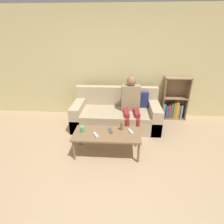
% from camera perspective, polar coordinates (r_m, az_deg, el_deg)
% --- Properties ---
extents(ground_plane, '(22.00, 22.00, 0.00)m').
position_cam_1_polar(ground_plane, '(2.73, -2.54, -23.26)').
color(ground_plane, tan).
extents(wall_back, '(12.00, 0.06, 2.60)m').
position_cam_1_polar(wall_back, '(4.41, 0.69, 15.18)').
color(wall_back, beige).
rests_on(wall_back, ground_plane).
extents(couch, '(1.95, 0.92, 0.85)m').
position_cam_1_polar(couch, '(4.07, 1.44, -0.74)').
color(couch, tan).
rests_on(couch, ground_plane).
extents(bookshelf, '(0.60, 0.28, 1.06)m').
position_cam_1_polar(bookshelf, '(4.67, 19.36, 2.74)').
color(bookshelf, '#8E7051').
rests_on(bookshelf, ground_plane).
extents(coffee_table, '(1.18, 0.53, 0.41)m').
position_cam_1_polar(coffee_table, '(3.11, -1.70, -7.56)').
color(coffee_table, brown).
rests_on(coffee_table, ground_plane).
extents(person_adult, '(0.41, 0.66, 1.18)m').
position_cam_1_polar(person_adult, '(3.85, 6.22, 3.95)').
color(person_adult, maroon).
rests_on(person_adult, ground_plane).
extents(cup_near, '(0.07, 0.07, 0.11)m').
position_cam_1_polar(cup_near, '(3.14, -9.64, -5.56)').
color(cup_near, '#4CB77A').
rests_on(cup_near, coffee_table).
extents(tv_remote_0, '(0.09, 0.18, 0.02)m').
position_cam_1_polar(tv_remote_0, '(3.14, -0.46, -6.08)').
color(tv_remote_0, '#47474C').
rests_on(tv_remote_0, coffee_table).
extents(tv_remote_1, '(0.11, 0.18, 0.02)m').
position_cam_1_polar(tv_remote_1, '(3.13, 6.13, -6.32)').
color(tv_remote_1, '#B7B7BC').
rests_on(tv_remote_1, coffee_table).
extents(tv_remote_2, '(0.13, 0.17, 0.02)m').
position_cam_1_polar(tv_remote_2, '(3.03, -5.31, -7.43)').
color(tv_remote_2, '#B7B7BC').
rests_on(tv_remote_2, coffee_table).
extents(bottle, '(0.06, 0.06, 0.19)m').
position_cam_1_polar(bottle, '(3.15, 3.23, -4.54)').
color(bottle, olive).
rests_on(bottle, coffee_table).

